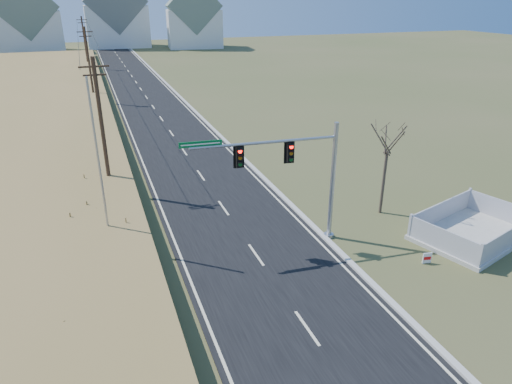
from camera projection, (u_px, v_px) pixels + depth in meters
name	position (u px, v px, depth m)	size (l,w,h in m)	color
ground	(287.00, 300.00, 20.13)	(260.00, 260.00, 0.00)	#444C25
road	(143.00, 92.00, 63.22)	(8.00, 180.00, 0.06)	black
curb	(172.00, 89.00, 64.50)	(0.30, 180.00, 0.18)	#B2AFA8
utility_pole_near	(102.00, 126.00, 29.15)	(1.80, 0.26, 9.00)	#422D1E
utility_pole_mid	(89.00, 64.00, 55.01)	(1.80, 0.26, 9.00)	#422D1E
utility_pole_far	(85.00, 42.00, 80.87)	(1.80, 0.26, 9.00)	#422D1E
condo_nnw	(28.00, 21.00, 104.80)	(14.93, 11.17, 17.03)	white
condo_n	(116.00, 15.00, 114.26)	(15.27, 10.20, 18.54)	white
condo_ne	(194.00, 19.00, 113.33)	(14.12, 10.51, 16.52)	white
traffic_signal_mast	(301.00, 172.00, 23.37)	(8.19, 0.96, 6.53)	#9EA0A5
fence_enclosure	(472.00, 233.00, 25.28)	(7.25, 5.95, 1.43)	#B7B5AD
open_sign	(427.00, 258.00, 22.79)	(0.47, 0.14, 0.58)	white
flagpole	(102.00, 185.00, 22.95)	(0.40, 0.40, 8.99)	#B7B5AD
bare_tree	(389.00, 137.00, 26.34)	(2.27, 2.27, 6.03)	#4C3F33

